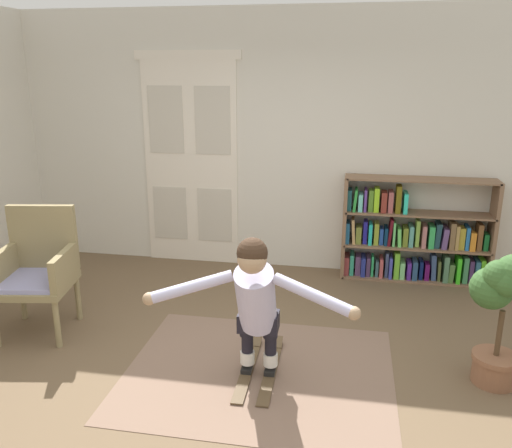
{
  "coord_description": "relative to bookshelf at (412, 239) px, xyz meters",
  "views": [
    {
      "loc": [
        0.85,
        -3.32,
        2.28
      ],
      "look_at": [
        0.11,
        0.73,
        1.05
      ],
      "focal_mm": 37.15,
      "sensor_mm": 36.0,
      "label": 1
    }
  ],
  "objects": [
    {
      "name": "back_wall",
      "position": [
        -1.55,
        0.21,
        0.98
      ],
      "size": [
        6.0,
        0.1,
        2.9
      ],
      "primitive_type": "cube",
      "color": "silver",
      "rests_on": "ground"
    },
    {
      "name": "rug",
      "position": [
        -1.32,
        -2.16,
        -0.47
      ],
      "size": [
        2.05,
        1.67,
        0.01
      ],
      "primitive_type": "cube",
      "color": "#7D6250",
      "rests_on": "ground"
    },
    {
      "name": "ground_plane",
      "position": [
        -1.55,
        -2.39,
        -0.47
      ],
      "size": [
        7.2,
        7.2,
        0.0
      ],
      "primitive_type": "plane",
      "color": "brown"
    },
    {
      "name": "skis_pair",
      "position": [
        -1.32,
        -2.13,
        -0.45
      ],
      "size": [
        0.29,
        0.92,
        0.07
      ],
      "color": "brown",
      "rests_on": "rug"
    },
    {
      "name": "bookshelf",
      "position": [
        0.0,
        0.0,
        0.0
      ],
      "size": [
        1.59,
        0.3,
        1.14
      ],
      "color": "brown",
      "rests_on": "ground"
    },
    {
      "name": "potted_plant",
      "position": [
        0.41,
        -1.97,
        0.19
      ],
      "size": [
        0.43,
        0.41,
        1.03
      ],
      "color": "brown",
      "rests_on": "ground"
    },
    {
      "name": "double_door",
      "position": [
        -2.54,
        0.15,
        0.76
      ],
      "size": [
        1.22,
        0.05,
        2.45
      ],
      "color": "silver",
      "rests_on": "ground"
    },
    {
      "name": "person_skier",
      "position": [
        -1.32,
        -2.33,
        0.23
      ],
      "size": [
        1.45,
        0.61,
        1.12
      ],
      "color": "white",
      "rests_on": "skis_pair"
    },
    {
      "name": "wicker_chair",
      "position": [
        -3.36,
        -1.79,
        0.11
      ],
      "size": [
        0.69,
        0.69,
        1.1
      ],
      "color": "#8D7D54",
      "rests_on": "ground"
    }
  ]
}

